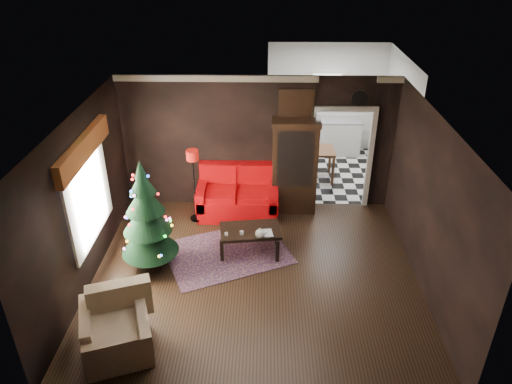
{
  "coord_description": "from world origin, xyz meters",
  "views": [
    {
      "loc": [
        0.16,
        -6.49,
        5.22
      ],
      "look_at": [
        0.0,
        0.9,
        1.15
      ],
      "focal_mm": 33.61,
      "sensor_mm": 36.0,
      "label": 1
    }
  ],
  "objects_px": {
    "coffee_table": "(250,240)",
    "kitchen_table": "(318,164)",
    "wall_clock": "(359,98)",
    "armchair": "(115,327)",
    "curio_cabinet": "(294,169)",
    "floor_lamp": "(195,186)",
    "christmas_tree": "(146,215)",
    "teapot": "(260,233)",
    "loveseat": "(238,193)"
  },
  "relations": [
    {
      "from": "teapot",
      "to": "wall_clock",
      "type": "bearing_deg",
      "value": 46.98
    },
    {
      "from": "christmas_tree",
      "to": "loveseat",
      "type": "bearing_deg",
      "value": 51.84
    },
    {
      "from": "loveseat",
      "to": "curio_cabinet",
      "type": "bearing_deg",
      "value": 10.83
    },
    {
      "from": "teapot",
      "to": "loveseat",
      "type": "bearing_deg",
      "value": 106.56
    },
    {
      "from": "wall_clock",
      "to": "christmas_tree",
      "type": "bearing_deg",
      "value": -149.7
    },
    {
      "from": "loveseat",
      "to": "floor_lamp",
      "type": "relative_size",
      "value": 1.13
    },
    {
      "from": "teapot",
      "to": "kitchen_table",
      "type": "height_order",
      "value": "kitchen_table"
    },
    {
      "from": "kitchen_table",
      "to": "christmas_tree",
      "type": "bearing_deg",
      "value": -132.98
    },
    {
      "from": "teapot",
      "to": "wall_clock",
      "type": "relative_size",
      "value": 0.59
    },
    {
      "from": "christmas_tree",
      "to": "kitchen_table",
      "type": "distance_m",
      "value": 4.76
    },
    {
      "from": "armchair",
      "to": "coffee_table",
      "type": "distance_m",
      "value": 2.99
    },
    {
      "from": "wall_clock",
      "to": "kitchen_table",
      "type": "xyz_separation_m",
      "value": [
        -0.55,
        1.25,
        -2.0
      ]
    },
    {
      "from": "curio_cabinet",
      "to": "floor_lamp",
      "type": "height_order",
      "value": "curio_cabinet"
    },
    {
      "from": "floor_lamp",
      "to": "loveseat",
      "type": "bearing_deg",
      "value": 22.75
    },
    {
      "from": "floor_lamp",
      "to": "teapot",
      "type": "bearing_deg",
      "value": -44.31
    },
    {
      "from": "wall_clock",
      "to": "kitchen_table",
      "type": "height_order",
      "value": "wall_clock"
    },
    {
      "from": "wall_clock",
      "to": "floor_lamp",
      "type": "bearing_deg",
      "value": -166.8
    },
    {
      "from": "christmas_tree",
      "to": "coffee_table",
      "type": "distance_m",
      "value": 1.94
    },
    {
      "from": "loveseat",
      "to": "curio_cabinet",
      "type": "xyz_separation_m",
      "value": [
        1.15,
        0.22,
        0.45
      ]
    },
    {
      "from": "armchair",
      "to": "wall_clock",
      "type": "height_order",
      "value": "wall_clock"
    },
    {
      "from": "armchair",
      "to": "wall_clock",
      "type": "distance_m",
      "value": 5.96
    },
    {
      "from": "armchair",
      "to": "coffee_table",
      "type": "bearing_deg",
      "value": 34.42
    },
    {
      "from": "curio_cabinet",
      "to": "loveseat",
      "type": "bearing_deg",
      "value": -169.17
    },
    {
      "from": "loveseat",
      "to": "kitchen_table",
      "type": "relative_size",
      "value": 2.27
    },
    {
      "from": "wall_clock",
      "to": "coffee_table",
      "type": "bearing_deg",
      "value": -139.53
    },
    {
      "from": "curio_cabinet",
      "to": "floor_lamp",
      "type": "bearing_deg",
      "value": -164.04
    },
    {
      "from": "christmas_tree",
      "to": "wall_clock",
      "type": "bearing_deg",
      "value": 30.3
    },
    {
      "from": "floor_lamp",
      "to": "christmas_tree",
      "type": "distance_m",
      "value": 1.59
    },
    {
      "from": "christmas_tree",
      "to": "wall_clock",
      "type": "height_order",
      "value": "wall_clock"
    },
    {
      "from": "curio_cabinet",
      "to": "christmas_tree",
      "type": "height_order",
      "value": "christmas_tree"
    },
    {
      "from": "floor_lamp",
      "to": "coffee_table",
      "type": "bearing_deg",
      "value": -42.06
    },
    {
      "from": "loveseat",
      "to": "armchair",
      "type": "height_order",
      "value": "loveseat"
    },
    {
      "from": "curio_cabinet",
      "to": "floor_lamp",
      "type": "distance_m",
      "value": 2.05
    },
    {
      "from": "loveseat",
      "to": "wall_clock",
      "type": "bearing_deg",
      "value": 9.66
    },
    {
      "from": "teapot",
      "to": "floor_lamp",
      "type": "bearing_deg",
      "value": 135.69
    },
    {
      "from": "coffee_table",
      "to": "wall_clock",
      "type": "xyz_separation_m",
      "value": [
        2.05,
        1.75,
        2.13
      ]
    },
    {
      "from": "kitchen_table",
      "to": "armchair",
      "type": "bearing_deg",
      "value": -121.1
    },
    {
      "from": "christmas_tree",
      "to": "coffee_table",
      "type": "height_order",
      "value": "christmas_tree"
    },
    {
      "from": "kitchen_table",
      "to": "curio_cabinet",
      "type": "bearing_deg",
      "value": -114.44
    },
    {
      "from": "coffee_table",
      "to": "kitchen_table",
      "type": "distance_m",
      "value": 3.36
    },
    {
      "from": "coffee_table",
      "to": "wall_clock",
      "type": "height_order",
      "value": "wall_clock"
    },
    {
      "from": "curio_cabinet",
      "to": "armchair",
      "type": "distance_m",
      "value": 4.78
    },
    {
      "from": "loveseat",
      "to": "teapot",
      "type": "relative_size",
      "value": 9.02
    },
    {
      "from": "christmas_tree",
      "to": "teapot",
      "type": "relative_size",
      "value": 9.87
    },
    {
      "from": "curio_cabinet",
      "to": "christmas_tree",
      "type": "bearing_deg",
      "value": -141.78
    },
    {
      "from": "armchair",
      "to": "teapot",
      "type": "bearing_deg",
      "value": 28.56
    },
    {
      "from": "coffee_table",
      "to": "teapot",
      "type": "xyz_separation_m",
      "value": [
        0.18,
        -0.26,
        0.33
      ]
    },
    {
      "from": "armchair",
      "to": "coffee_table",
      "type": "height_order",
      "value": "armchair"
    },
    {
      "from": "loveseat",
      "to": "floor_lamp",
      "type": "xyz_separation_m",
      "value": [
        -0.82,
        -0.34,
        0.33
      ]
    },
    {
      "from": "christmas_tree",
      "to": "armchair",
      "type": "xyz_separation_m",
      "value": [
        -0.05,
        -1.96,
        -0.59
      ]
    }
  ]
}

